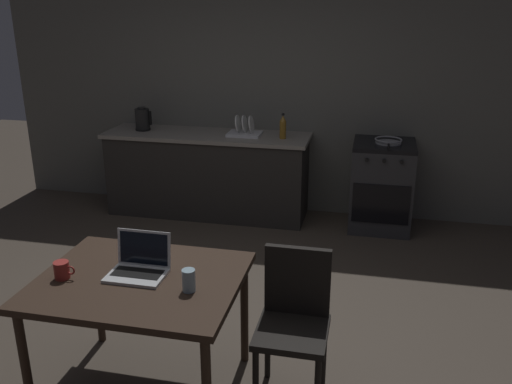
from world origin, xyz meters
The scene contains 13 objects.
ground_plane centered at (0.00, 0.00, 0.00)m, with size 12.00×12.00×0.00m, color #473D33.
back_wall centered at (0.30, 2.47, 1.36)m, with size 6.40×0.10×2.73m, color #62615A.
kitchen_counter centered at (-0.57, 2.12, 0.45)m, with size 2.16×0.64×0.89m.
stove_oven centered at (1.25, 2.12, 0.44)m, with size 0.60×0.62×0.89m.
dining_table centered at (-0.08, -0.72, 0.67)m, with size 1.13×0.91×0.75m.
chair centered at (0.77, -0.55, 0.51)m, with size 0.40×0.40×0.89m.
laptop centered at (-0.10, -0.68, 0.79)m, with size 0.32×0.25×0.23m.
electric_kettle centered at (-1.28, 2.12, 1.01)m, with size 0.18×0.16×0.25m.
bottle centered at (0.25, 2.07, 1.01)m, with size 0.07×0.07×0.26m.
frying_pan centered at (1.29, 2.09, 0.91)m, with size 0.27×0.44×0.05m.
coffee_mug centered at (-0.49, -0.82, 0.80)m, with size 0.12×0.08×0.10m.
drinking_glass centered at (0.24, -0.80, 0.81)m, with size 0.07×0.07×0.12m.
dish_rack centered at (-0.16, 2.12, 0.94)m, with size 0.34×0.26×0.21m.
Camera 1 is at (1.13, -3.22, 2.20)m, focal length 38.24 mm.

